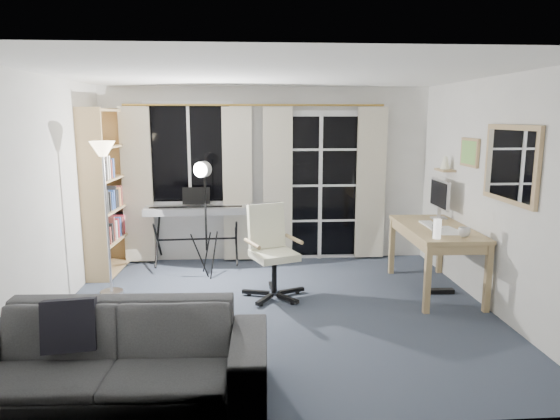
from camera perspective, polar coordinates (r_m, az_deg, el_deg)
The scene contains 17 objects.
floor at distance 5.31m, azimuth -0.62°, elevation -11.56°, with size 4.50×4.00×0.02m, color #333C4A.
window at distance 6.94m, azimuth -10.31°, elevation 6.35°, with size 1.20×0.08×1.40m.
french_door at distance 7.02m, azimuth 4.58°, elevation 2.64°, with size 1.32×0.09×2.11m.
curtains at distance 6.85m, azimuth -2.68°, elevation 3.04°, with size 3.60×0.07×2.13m.
bookshelf at distance 6.76m, azimuth -19.72°, elevation 1.52°, with size 0.38×0.99×2.11m.
torchiere_lamp at distance 5.82m, azimuth -19.48°, elevation 4.10°, with size 0.33×0.33×1.73m.
keyboard_piano at distance 6.76m, azimuth -9.55°, elevation -0.15°, with size 1.38×0.71×0.99m.
studio_light at distance 6.18m, azimuth -8.77°, elevation 3.08°, with size 0.34×0.35×1.49m.
office_chair at distance 5.61m, azimuth -1.18°, elevation -3.70°, with size 0.72×0.70×1.03m.
desk at distance 5.98m, azimuth 17.40°, elevation -2.71°, with size 0.73×1.43×0.76m.
monitor at distance 6.39m, azimuth 17.79°, elevation 1.60°, with size 0.18×0.55×0.48m.
desk_clutter at distance 5.76m, azimuth 17.56°, elevation -3.92°, with size 0.46×0.86×0.96m.
mug at distance 5.53m, azimuth 20.31°, elevation -2.26°, with size 0.12×0.10×0.12m, color silver.
wall_mirror at distance 5.22m, azimuth 24.84°, elevation 4.76°, with size 0.04×0.94×0.74m.
framed_print at distance 6.02m, azimuth 20.86°, elevation 6.17°, with size 0.03×0.42×0.32m.
wall_shelf at distance 6.46m, azimuth 18.36°, elevation 4.86°, with size 0.16×0.30×0.18m.
sofa at distance 3.83m, azimuth -18.91°, elevation -13.98°, with size 2.24×0.73×0.87m.
Camera 1 is at (-0.27, -4.91, 1.99)m, focal length 32.00 mm.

